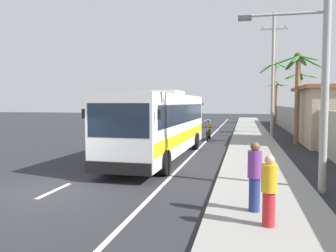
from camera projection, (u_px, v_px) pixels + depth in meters
The scene contains 15 objects.
ground_plane at pixel (51, 192), 11.03m from camera, with size 160.00×160.00×0.00m, color #28282D.
sidewalk_kerb at pixel (255, 153), 19.26m from camera, with size 3.20×90.00×0.14m, color gray.
lane_markings at pixel (188, 142), 24.92m from camera, with size 3.50×71.00×0.01m.
boundary_wall at pixel (313, 128), 22.23m from camera, with size 0.24×60.00×2.50m, color #9E998E.
coach_bus_foreground at pixel (162, 122), 17.83m from camera, with size 3.11×12.22×3.61m.
coach_bus_far_lane at pixel (187, 109), 46.21m from camera, with size 2.91×12.27×3.86m.
motorcycle_beside_bus at pixel (209, 132), 26.39m from camera, with size 0.56×1.96×1.60m.
pedestrian_near_kerb at pixel (269, 189), 7.57m from camera, with size 0.36×0.36×1.62m.
pedestrian_midwalk at pixel (255, 175), 8.61m from camera, with size 0.36×0.36×1.79m.
utility_pole_nearest at pixel (322, 56), 10.71m from camera, with size 3.94×0.24×8.26m.
utility_pole_mid at pixel (273, 73), 27.78m from camera, with size 2.22×0.24×10.27m.
palm_nearest at pixel (298, 80), 23.17m from camera, with size 3.34×3.33×6.38m.
palm_second at pixel (274, 83), 36.44m from camera, with size 3.59×3.78×7.44m.
palm_third at pixel (299, 88), 30.37m from camera, with size 2.82×2.88×5.81m.
palm_fourth at pixel (276, 93), 46.02m from camera, with size 2.87×2.88×5.84m.
Camera 1 is at (6.14, -9.74, 2.93)m, focal length 36.01 mm.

